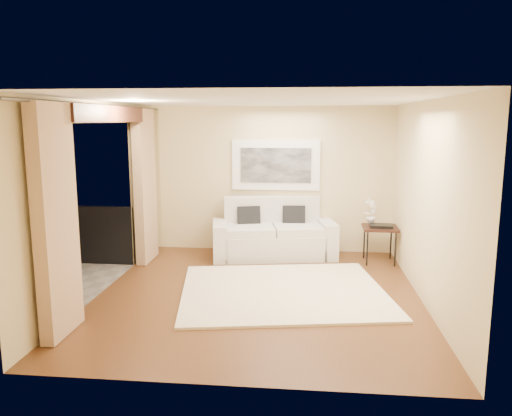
# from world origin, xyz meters

# --- Properties ---
(floor) EXTENTS (5.00, 5.00, 0.00)m
(floor) POSITION_xyz_m (0.00, 0.00, 0.00)
(floor) COLOR brown
(floor) RESTS_ON ground
(room_shell) EXTENTS (5.00, 6.40, 5.00)m
(room_shell) POSITION_xyz_m (-2.13, 0.00, 2.52)
(room_shell) COLOR white
(room_shell) RESTS_ON ground
(balcony) EXTENTS (1.81, 2.60, 1.17)m
(balcony) POSITION_xyz_m (-3.31, 0.00, 0.18)
(balcony) COLOR #605B56
(balcony) RESTS_ON ground
(curtains) EXTENTS (0.16, 4.80, 2.64)m
(curtains) POSITION_xyz_m (-2.11, 0.00, 1.34)
(curtains) COLOR tan
(curtains) RESTS_ON ground
(artwork) EXTENTS (1.62, 0.07, 0.92)m
(artwork) POSITION_xyz_m (0.08, 2.46, 1.62)
(artwork) COLOR white
(artwork) RESTS_ON room_shell
(rug) EXTENTS (3.25, 2.94, 0.04)m
(rug) POSITION_xyz_m (0.35, 0.13, 0.02)
(rug) COLOR #FDEECC
(rug) RESTS_ON floor
(sofa) EXTENTS (2.31, 1.31, 1.05)m
(sofa) POSITION_xyz_m (0.07, 2.10, 0.37)
(sofa) COLOR silver
(sofa) RESTS_ON floor
(side_table) EXTENTS (0.59, 0.59, 0.63)m
(side_table) POSITION_xyz_m (1.93, 1.84, 0.58)
(side_table) COLOR #321810
(side_table) RESTS_ON floor
(tray) EXTENTS (0.40, 0.31, 0.05)m
(tray) POSITION_xyz_m (1.94, 1.77, 0.66)
(tray) COLOR black
(tray) RESTS_ON side_table
(orchid) EXTENTS (0.30, 0.31, 0.49)m
(orchid) POSITION_xyz_m (1.78, 1.95, 0.88)
(orchid) COLOR white
(orchid) RESTS_ON side_table
(bistro_table) EXTENTS (0.71, 0.71, 0.81)m
(bistro_table) POSITION_xyz_m (-3.70, 0.05, 0.73)
(bistro_table) COLOR #321810
(bistro_table) RESTS_ON balcony
(balcony_chair_far) EXTENTS (0.49, 0.49, 0.91)m
(balcony_chair_far) POSITION_xyz_m (-3.58, -0.02, 0.52)
(balcony_chair_far) COLOR #321810
(balcony_chair_far) RESTS_ON balcony
(balcony_chair_near) EXTENTS (0.45, 0.45, 0.90)m
(balcony_chair_near) POSITION_xyz_m (-3.07, -0.91, 0.52)
(balcony_chair_near) COLOR #321810
(balcony_chair_near) RESTS_ON balcony
(ice_bucket) EXTENTS (0.18, 0.18, 0.20)m
(ice_bucket) POSITION_xyz_m (-3.89, 0.17, 0.91)
(ice_bucket) COLOR silver
(ice_bucket) RESTS_ON bistro_table
(candle) EXTENTS (0.06, 0.06, 0.07)m
(candle) POSITION_xyz_m (-3.62, 0.16, 0.85)
(candle) COLOR red
(candle) RESTS_ON bistro_table
(vase) EXTENTS (0.04, 0.04, 0.18)m
(vase) POSITION_xyz_m (-3.69, -0.15, 0.90)
(vase) COLOR silver
(vase) RESTS_ON bistro_table
(glass_a) EXTENTS (0.06, 0.06, 0.12)m
(glass_a) POSITION_xyz_m (-3.54, -0.04, 0.87)
(glass_a) COLOR silver
(glass_a) RESTS_ON bistro_table
(glass_b) EXTENTS (0.06, 0.06, 0.12)m
(glass_b) POSITION_xyz_m (-3.55, 0.10, 0.87)
(glass_b) COLOR white
(glass_b) RESTS_ON bistro_table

